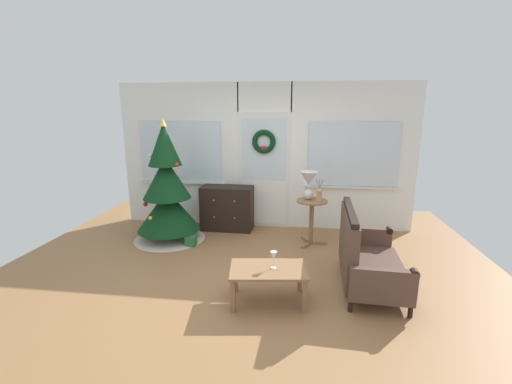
# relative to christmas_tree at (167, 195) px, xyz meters

# --- Properties ---
(ground_plane) EXTENTS (6.76, 6.76, 0.00)m
(ground_plane) POSITION_rel_christmas_tree_xyz_m (1.48, -1.20, -0.75)
(ground_plane) COLOR #996B42
(back_wall_with_door) EXTENTS (5.20, 0.19, 2.55)m
(back_wall_with_door) POSITION_rel_christmas_tree_xyz_m (1.48, 0.89, 0.54)
(back_wall_with_door) COLOR white
(back_wall_with_door) RESTS_ON ground
(christmas_tree) EXTENTS (1.16, 1.16, 1.96)m
(christmas_tree) POSITION_rel_christmas_tree_xyz_m (0.00, 0.00, 0.00)
(christmas_tree) COLOR #4C331E
(christmas_tree) RESTS_ON ground
(dresser_cabinet) EXTENTS (0.91, 0.46, 0.78)m
(dresser_cabinet) POSITION_rel_christmas_tree_xyz_m (0.85, 0.59, -0.36)
(dresser_cabinet) COLOR black
(dresser_cabinet) RESTS_ON ground
(settee_sofa) EXTENTS (0.77, 1.39, 0.96)m
(settee_sofa) POSITION_rel_christmas_tree_xyz_m (2.91, -1.18, -0.37)
(settee_sofa) COLOR black
(settee_sofa) RESTS_ON ground
(side_table) EXTENTS (0.50, 0.48, 0.72)m
(side_table) POSITION_rel_christmas_tree_xyz_m (2.32, 0.07, -0.24)
(side_table) COLOR #8E6642
(side_table) RESTS_ON ground
(table_lamp) EXTENTS (0.28, 0.28, 0.44)m
(table_lamp) POSITION_rel_christmas_tree_xyz_m (2.26, 0.11, 0.26)
(table_lamp) COLOR silver
(table_lamp) RESTS_ON side_table
(flower_vase) EXTENTS (0.11, 0.10, 0.35)m
(flower_vase) POSITION_rel_christmas_tree_xyz_m (2.42, 0.01, 0.09)
(flower_vase) COLOR tan
(flower_vase) RESTS_ON side_table
(coffee_table) EXTENTS (0.90, 0.62, 0.39)m
(coffee_table) POSITION_rel_christmas_tree_xyz_m (1.80, -1.68, -0.41)
(coffee_table) COLOR #8E6642
(coffee_table) RESTS_ON ground
(wine_glass) EXTENTS (0.08, 0.08, 0.20)m
(wine_glass) POSITION_rel_christmas_tree_xyz_m (1.86, -1.67, -0.21)
(wine_glass) COLOR silver
(wine_glass) RESTS_ON coffee_table
(gift_box) EXTENTS (0.16, 0.14, 0.16)m
(gift_box) POSITION_rel_christmas_tree_xyz_m (0.44, -0.25, -0.67)
(gift_box) COLOR #266633
(gift_box) RESTS_ON ground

